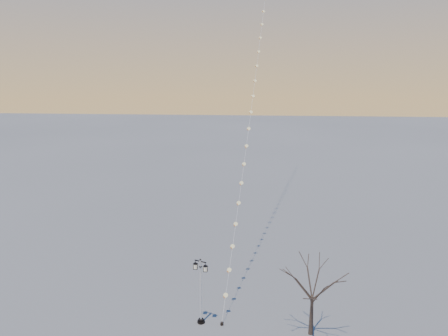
# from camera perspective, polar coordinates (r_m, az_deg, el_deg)

# --- Properties ---
(street_lamp) EXTENTS (1.04, 0.67, 4.33)m
(street_lamp) POSITION_cam_1_polar(r_m,az_deg,el_deg) (27.89, -3.10, -15.51)
(street_lamp) COLOR black
(street_lamp) RESTS_ON ground
(bare_tree) EXTENTS (2.73, 2.73, 4.52)m
(bare_tree) POSITION_cam_1_polar(r_m,az_deg,el_deg) (26.94, 11.63, -15.03)
(bare_tree) COLOR #362A21
(bare_tree) RESTS_ON ground
(kite_train) EXTENTS (3.98, 38.65, 39.71)m
(kite_train) POSITION_cam_1_polar(r_m,az_deg,el_deg) (43.55, 4.74, 17.89)
(kite_train) COLOR black
(kite_train) RESTS_ON ground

